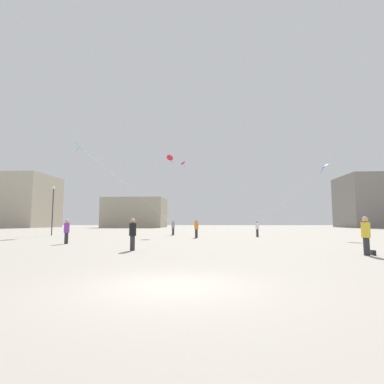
{
  "coord_description": "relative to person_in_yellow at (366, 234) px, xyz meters",
  "views": [
    {
      "loc": [
        0.76,
        -7.59,
        1.57
      ],
      "look_at": [
        0.0,
        17.75,
        4.11
      ],
      "focal_mm": 28.26,
      "sensor_mm": 36.0,
      "label": 1
    }
  ],
  "objects": [
    {
      "name": "person_in_yellow",
      "position": [
        0.0,
        0.0,
        0.0
      ],
      "size": [
        0.4,
        0.4,
        1.84
      ],
      "rotation": [
        0.0,
        0.0,
        0.06
      ],
      "color": "#2D2D33",
      "rests_on": "ground_plane"
    },
    {
      "name": "kite_crimson_diamond",
      "position": [
        -11.66,
        21.73,
        8.38
      ],
      "size": [
        1.02,
        0.91,
        8.55
      ],
      "color": "red"
    },
    {
      "name": "person_in_grey",
      "position": [
        -11.25,
        21.97,
        -0.0
      ],
      "size": [
        0.4,
        0.4,
        1.84
      ],
      "rotation": [
        0.0,
        0.0,
        5.03
      ],
      "color": "#2D2D33",
      "rests_on": "ground_plane"
    },
    {
      "name": "ground_plane",
      "position": [
        -8.62,
        -7.16,
        -1.01
      ],
      "size": [
        300.0,
        300.0,
        0.0
      ],
      "primitive_type": "plane",
      "color": "#9E9689"
    },
    {
      "name": "handbag_beside_flyer",
      "position": [
        0.35,
        0.1,
        -0.89
      ],
      "size": [
        0.19,
        0.34,
        0.24
      ],
      "primitive_type": "cube",
      "rotation": [
        0.0,
        0.0,
        4.56
      ],
      "color": "black",
      "rests_on": "ground_plane"
    },
    {
      "name": "building_right_hall",
      "position": [
        44.38,
        75.32,
        6.61
      ],
      "size": [
        21.47,
        18.44,
        15.24
      ],
      "color": "gray",
      "rests_on": "ground_plane"
    },
    {
      "name": "building_left_hall",
      "position": [
        -63.62,
        74.28,
        6.79
      ],
      "size": [
        21.41,
        18.06,
        15.59
      ],
      "color": "#B2A893",
      "rests_on": "ground_plane"
    },
    {
      "name": "person_in_black",
      "position": [
        -11.68,
        2.13,
        -0.03
      ],
      "size": [
        0.39,
        0.39,
        1.78
      ],
      "rotation": [
        0.0,
        0.0,
        6.11
      ],
      "color": "#2D2D33",
      "rests_on": "ground_plane"
    },
    {
      "name": "kite_cobalt_diamond",
      "position": [
        4.74,
        16.07,
        6.23
      ],
      "size": [
        7.04,
        3.3,
        6.35
      ],
      "color": "blue"
    },
    {
      "name": "lamppost_east",
      "position": [
        -25.59,
        20.81,
        2.86
      ],
      "size": [
        0.36,
        0.36,
        5.91
      ],
      "color": "#2D2D30",
      "rests_on": "ground_plane"
    },
    {
      "name": "person_in_orange",
      "position": [
        -8.33,
        15.87,
        0.01
      ],
      "size": [
        0.4,
        0.4,
        1.86
      ],
      "rotation": [
        0.0,
        0.0,
        3.34
      ],
      "color": "#2D2D33",
      "rests_on": "ground_plane"
    },
    {
      "name": "kite_magenta_diamond",
      "position": [
        -10.57,
        29.29,
        9.17
      ],
      "size": [
        1.2,
        8.01,
        9.42
      ],
      "color": "#D12899"
    },
    {
      "name": "person_in_purple",
      "position": [
        -17.67,
        7.15,
        -0.04
      ],
      "size": [
        0.39,
        0.39,
        1.78
      ],
      "rotation": [
        0.0,
        0.0,
        0.52
      ],
      "color": "#2D2D33",
      "rests_on": "ground_plane"
    },
    {
      "name": "building_centre_hall",
      "position": [
        -27.62,
        75.44,
        3.35
      ],
      "size": [
        18.07,
        12.81,
        8.71
      ],
      "color": "#A39984",
      "rests_on": "ground_plane"
    },
    {
      "name": "person_in_white",
      "position": [
        -1.7,
        18.76,
        -0.05
      ],
      "size": [
        0.38,
        0.38,
        1.75
      ],
      "rotation": [
        0.0,
        0.0,
        5.91
      ],
      "color": "#2D2D33",
      "rests_on": "ground_plane"
    },
    {
      "name": "kite_emerald_delta",
      "position": [
        -23.25,
        22.83,
        10.11
      ],
      "size": [
        12.79,
        1.7,
        10.43
      ],
      "color": "green"
    }
  ]
}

